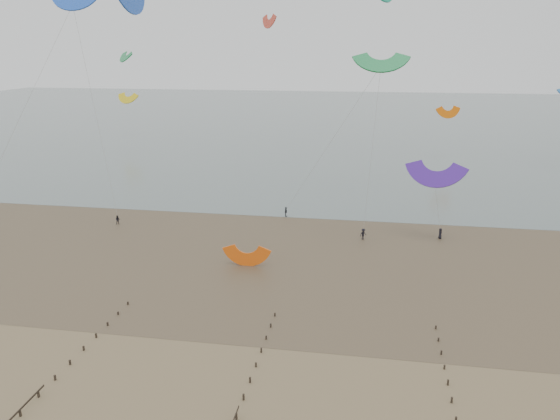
{
  "coord_description": "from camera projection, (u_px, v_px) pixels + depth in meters",
  "views": [
    {
      "loc": [
        13.96,
        -43.84,
        29.74
      ],
      "look_at": [
        1.92,
        28.0,
        8.0
      ],
      "focal_mm": 35.0,
      "sensor_mm": 36.0,
      "label": 1
    }
  ],
  "objects": [
    {
      "name": "ground",
      "position": [
        212.0,
        372.0,
        52.15
      ],
      "size": [
        500.0,
        500.0,
        0.0
      ],
      "primitive_type": "plane",
      "color": "brown",
      "rests_on": "ground"
    },
    {
      "name": "kitesurfers",
      "position": [
        436.0,
        227.0,
        91.43
      ],
      "size": [
        108.71,
        19.21,
        1.86
      ],
      "color": "black",
      "rests_on": "ground"
    },
    {
      "name": "grounded_kite",
      "position": [
        247.0,
        266.0,
        77.42
      ],
      "size": [
        5.88,
        4.62,
        3.19
      ],
      "primitive_type": null,
      "rotation": [
        1.54,
        0.0,
        -0.02
      ],
      "color": "#F85C0F",
      "rests_on": "ground"
    },
    {
      "name": "sea_and_shore",
      "position": [
        249.0,
        246.0,
        85.3
      ],
      "size": [
        500.0,
        665.0,
        0.03
      ],
      "color": "#475654",
      "rests_on": "ground"
    },
    {
      "name": "kites_airborne",
      "position": [
        315.0,
        82.0,
        123.65
      ],
      "size": [
        227.03,
        111.7,
        36.22
      ],
      "color": "blue",
      "rests_on": "ground"
    }
  ]
}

